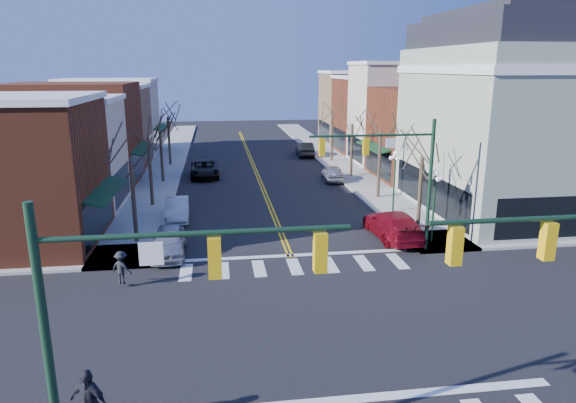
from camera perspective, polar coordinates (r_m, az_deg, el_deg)
name	(u,v)px	position (r m, az deg, el deg)	size (l,w,h in m)	color
ground	(319,326)	(20.54, 3.45, -13.65)	(160.00, 160.00, 0.00)	black
sidewalk_left	(149,202)	(39.25, -15.14, -0.09)	(3.50, 70.00, 0.15)	#9E9B93
sidewalk_right	(378,194)	(40.87, 9.97, 0.78)	(3.50, 70.00, 0.15)	#9E9B93
bldg_left_brick_a	(0,176)	(32.24, -29.35, 2.53)	(10.00, 8.50, 8.00)	maroon
bldg_left_stucco_a	(45,156)	(39.48, -25.37, 4.55)	(10.00, 7.00, 7.50)	beige
bldg_left_brick_b	(74,135)	(47.04, -22.65, 6.87)	(10.00, 9.00, 8.50)	maroon
bldg_left_tan	(96,128)	(55.05, -20.53, 7.68)	(10.00, 7.50, 7.80)	#997854
bldg_left_stucco_b	(111,118)	(62.58, -19.07, 8.73)	(10.00, 8.00, 8.20)	beige
bldg_right_brick_a	(433,134)	(47.85, 15.84, 7.25)	(10.00, 8.50, 8.00)	maroon
bldg_right_stucco	(403,115)	(54.89, 12.67, 9.39)	(10.00, 7.00, 10.00)	beige
bldg_right_brick_b	(380,116)	(62.01, 10.20, 9.39)	(10.00, 8.00, 8.50)	maroon
bldg_right_tan	(361,108)	(69.61, 8.15, 10.23)	(10.00, 8.00, 9.00)	#997854
victorian_corner	(519,115)	(38.14, 24.31, 8.77)	(12.25, 14.25, 13.30)	#95A08B
traffic_mast_near_left	(135,312)	(11.61, -16.64, -11.67)	(6.60, 0.28, 7.20)	#14331E
traffic_mast_far_right	(397,168)	(27.22, 12.03, 3.71)	(6.60, 0.28, 7.20)	#14331E
lamppost_corner	(435,194)	(29.57, 15.98, 0.86)	(0.36, 0.36, 4.33)	#14331E
lamppost_midblock	(395,171)	(35.46, 11.79, 3.36)	(0.36, 0.36, 4.33)	#14331E
tree_left_a	(134,203)	(30.00, -16.76, -0.15)	(0.24, 0.24, 4.76)	#382B21
tree_left_b	(150,172)	(37.70, -15.04, 3.14)	(0.24, 0.24, 5.04)	#382B21
tree_left_c	(162,157)	(45.56, -13.87, 4.83)	(0.24, 0.24, 4.55)	#382B21
tree_left_d	(169,142)	(53.41, -13.07, 6.47)	(0.24, 0.24, 4.90)	#382B21
tree_right_a	(420,194)	(32.02, 14.44, 0.80)	(0.24, 0.24, 4.62)	#382B21
tree_right_b	(379,165)	(39.30, 10.09, 3.98)	(0.24, 0.24, 5.18)	#382B21
tree_right_c	(352,151)	(46.89, 7.08, 5.59)	(0.24, 0.24, 4.83)	#382B21
tree_right_d	(332,138)	(54.56, 4.91, 7.00)	(0.24, 0.24, 4.97)	#382B21
car_left_near	(169,242)	(28.08, -13.12, -4.39)	(1.77, 4.39, 1.50)	#ABABB0
car_left_mid	(177,209)	(34.54, -12.20, -0.82)	(1.48, 4.26, 1.40)	silver
car_left_far	(205,169)	(47.47, -9.26, 3.59)	(2.51, 5.44, 1.51)	black
car_right_near	(393,225)	(30.69, 11.60, -2.54)	(2.27, 5.57, 1.62)	maroon
car_right_mid	(333,173)	(45.50, 4.99, 3.17)	(1.65, 4.11, 1.40)	#A3A4A8
car_right_far	(305,149)	(58.15, 1.87, 5.82)	(1.66, 4.75, 1.56)	black
pedestrian_dark_a	(89,403)	(15.53, -21.27, -20.13)	(1.15, 0.48, 1.96)	black
pedestrian_dark_b	(121,268)	(24.67, -18.02, -7.00)	(1.01, 0.58, 1.56)	black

